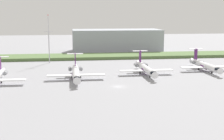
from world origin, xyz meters
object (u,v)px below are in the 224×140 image
regional_jet_fifth (204,65)px  antenna_mast (49,43)px  regional_jet_fourth (145,68)px  regional_jet_third (76,73)px

regional_jet_fifth → antenna_mast: 79.21m
regional_jet_fourth → regional_jet_fifth: bearing=9.3°
regional_jet_third → regional_jet_fifth: 59.72m
regional_jet_third → regional_jet_fourth: size_ratio=1.00×
regional_jet_third → regional_jet_fifth: size_ratio=1.00×
regional_jet_fourth → regional_jet_fifth: (28.81, 4.73, 0.00)m
antenna_mast → regional_jet_third: bearing=-73.6°
regional_jet_fourth → regional_jet_fifth: same height
regional_jet_fifth → antenna_mast: bearing=155.3°
regional_jet_fourth → antenna_mast: bearing=138.6°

